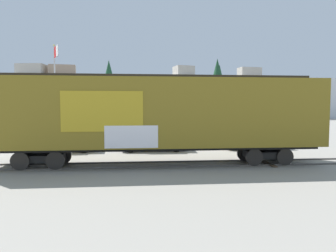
{
  "coord_description": "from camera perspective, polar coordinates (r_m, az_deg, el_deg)",
  "views": [
    {
      "loc": [
        -0.81,
        -15.85,
        3.17
      ],
      "look_at": [
        1.88,
        1.92,
        1.98
      ],
      "focal_mm": 31.91,
      "sensor_mm": 36.0,
      "label": 1
    }
  ],
  "objects": [
    {
      "name": "ground_plane",
      "position": [
        16.19,
        -5.61,
        -7.53
      ],
      "size": [
        260.0,
        260.0,
        0.0
      ],
      "primitive_type": "plane",
      "color": "gray"
    },
    {
      "name": "track",
      "position": [
        16.24,
        -3.54,
        -7.34
      ],
      "size": [
        59.99,
        5.08,
        0.08
      ],
      "color": "#4C4742",
      "rests_on": "ground_plane"
    },
    {
      "name": "freight_car",
      "position": [
        15.96,
        -2.13,
        2.34
      ],
      "size": [
        17.77,
        3.9,
        4.85
      ],
      "color": "olive",
      "rests_on": "ground_plane"
    },
    {
      "name": "flagpole",
      "position": [
        28.6,
        -20.67,
        8.62
      ],
      "size": [
        0.74,
        1.54,
        8.69
      ],
      "color": "silver",
      "rests_on": "ground_plane"
    },
    {
      "name": "hillside",
      "position": [
        89.88,
        -8.08,
        5.05
      ],
      "size": [
        117.07,
        42.75,
        15.34
      ],
      "color": "silver",
      "rests_on": "ground_plane"
    },
    {
      "name": "parked_car_white",
      "position": [
        22.11,
        -19.84,
        -2.49
      ],
      "size": [
        4.8,
        1.95,
        1.64
      ],
      "color": "silver",
      "rests_on": "ground_plane"
    },
    {
      "name": "parked_car_blue",
      "position": [
        21.43,
        -2.91,
        -2.4
      ],
      "size": [
        4.8,
        2.27,
        1.71
      ],
      "color": "navy",
      "rests_on": "ground_plane"
    },
    {
      "name": "parked_car_tan",
      "position": [
        23.27,
        15.57,
        -2.1
      ],
      "size": [
        4.55,
        1.9,
        1.69
      ],
      "color": "#9E8966",
      "rests_on": "ground_plane"
    }
  ]
}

